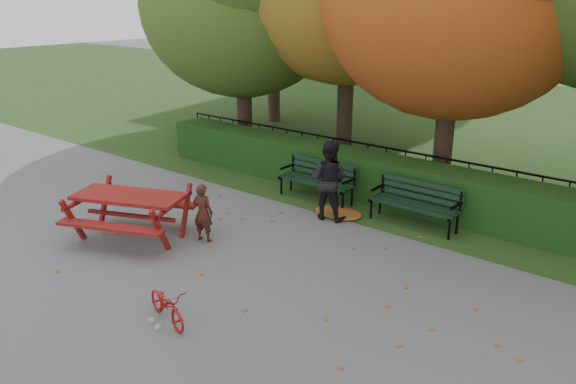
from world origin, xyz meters
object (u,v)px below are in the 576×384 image
Objects in this scene: bench_right at (416,200)px; adult at (329,180)px; child at (203,213)px; bench_left at (318,177)px; picnic_table at (130,204)px; bicycle at (167,305)px.

adult is at bearing -153.01° from bench_right.
child is 0.68× the size of adult.
bench_left and bench_right have the same top height.
picnic_table is (-3.89, -3.97, 0.16)m from bench_right.
bicycle is (0.49, -4.64, -0.56)m from adult.
bench_left is 1.60× the size of child.
picnic_table is 1.53× the size of adult.
bench_left is 5.61m from bicycle.
bench_right is 1.60× the size of child.
bench_right is 5.56m from bicycle.
child is (-0.34, -3.20, 0.04)m from bench_left.
child reaches higher than picnic_table.
bench_left is at bearing 180.00° from bench_right.
bench_right is 5.56m from picnic_table.
bicycle is at bearing -76.40° from bench_left.
child reaches higher than bench_left.
bench_left is 0.71× the size of picnic_table.
adult reaches higher than child.
bench_right is at bearing 0.00° from bench_left.
picnic_table is 3.20m from bicycle.
child is 1.11× the size of bicycle.
child is at bearing 10.87° from picnic_table.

